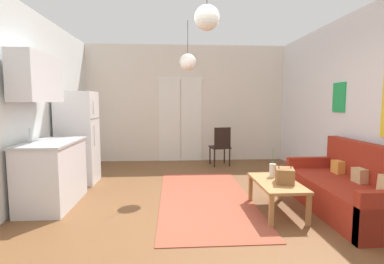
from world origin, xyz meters
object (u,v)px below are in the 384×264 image
at_px(handbag, 285,175).
at_px(couch, 351,192).
at_px(bamboo_vase, 273,170).
at_px(accent_chair, 221,145).
at_px(refrigerator, 78,138).
at_px(pendant_lamp_far, 188,62).
at_px(pendant_lamp_near, 207,18).
at_px(coffee_table, 277,185).

bearing_deg(handbag, couch, 1.23).
height_order(bamboo_vase, accent_chair, accent_chair).
distance_m(refrigerator, accent_chair, 3.07).
relative_size(couch, accent_chair, 2.15).
bearing_deg(handbag, pendant_lamp_far, 128.27).
bearing_deg(bamboo_vase, pendant_lamp_near, -140.83).
bearing_deg(coffee_table, pendant_lamp_near, -149.12).
distance_m(couch, refrigerator, 4.44).
bearing_deg(pendant_lamp_near, accent_chair, 78.10).
height_order(couch, refrigerator, refrigerator).
bearing_deg(refrigerator, pendant_lamp_far, -7.08).
bearing_deg(accent_chair, pendant_lamp_far, 50.24).
distance_m(refrigerator, pendant_lamp_near, 3.41).
xyz_separation_m(bamboo_vase, pendant_lamp_near, (-1.04, -0.84, 1.82)).
height_order(refrigerator, pendant_lamp_near, pendant_lamp_near).
bearing_deg(handbag, coffee_table, 131.95).
bearing_deg(accent_chair, refrigerator, 13.23).
relative_size(handbag, refrigerator, 0.19).
xyz_separation_m(coffee_table, bamboo_vase, (0.03, 0.24, 0.15)).
bearing_deg(refrigerator, couch, -22.95).
relative_size(refrigerator, pendant_lamp_far, 1.97).
bearing_deg(handbag, bamboo_vase, 98.48).
height_order(couch, accent_chair, couch).
height_order(bamboo_vase, refrigerator, refrigerator).
distance_m(bamboo_vase, pendant_lamp_near, 2.26).
xyz_separation_m(pendant_lamp_near, pendant_lamp_far, (-0.09, 2.02, -0.19)).
xyz_separation_m(couch, coffee_table, (-0.98, 0.06, 0.09)).
bearing_deg(pendant_lamp_far, handbag, -51.73).
distance_m(couch, bamboo_vase, 1.03).
relative_size(accent_chair, pendant_lamp_near, 1.40).
xyz_separation_m(couch, accent_chair, (-1.26, 2.93, 0.21)).
bearing_deg(handbag, refrigerator, 151.10).
relative_size(coffee_table, handbag, 3.16).
xyz_separation_m(bamboo_vase, handbag, (0.05, -0.32, 0.01)).
xyz_separation_m(coffee_table, refrigerator, (-3.08, 1.66, 0.46)).
xyz_separation_m(handbag, refrigerator, (-3.15, 1.74, 0.31)).
relative_size(handbag, pendant_lamp_far, 0.38).
bearing_deg(pendant_lamp_near, couch, 15.21).
bearing_deg(refrigerator, handbag, -28.90).
distance_m(accent_chair, pendant_lamp_near, 4.00).
bearing_deg(couch, refrigerator, 157.05).
distance_m(bamboo_vase, handbag, 0.32).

